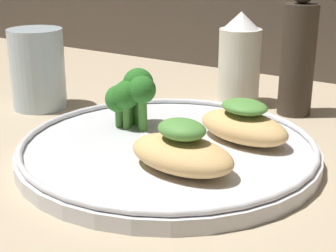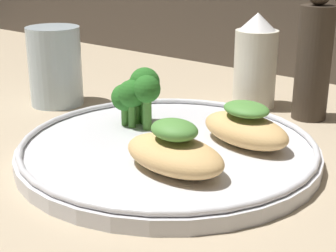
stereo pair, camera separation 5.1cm
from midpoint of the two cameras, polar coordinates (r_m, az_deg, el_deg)
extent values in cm
cube|color=tan|center=(51.97, 2.79, -4.11)|extent=(180.00, 180.00, 1.00)
cylinder|color=silver|center=(51.50, 2.81, -2.88)|extent=(30.00, 30.00, 1.40)
torus|color=silver|center=(51.13, 2.83, -1.85)|extent=(29.40, 29.40, 0.60)
ellipsoid|color=tan|center=(45.02, 3.92, -3.28)|extent=(10.63, 6.77, 2.97)
ellipsoid|color=#518E3D|center=(44.17, 3.99, -0.47)|extent=(4.78, 3.96, 1.73)
ellipsoid|color=tan|center=(51.86, 11.33, -0.49)|extent=(10.97, 7.46, 3.00)
ellipsoid|color=#518E3D|center=(51.18, 11.49, 1.80)|extent=(5.61, 4.86, 1.35)
cylinder|color=#4C8E38|center=(54.93, 0.30, 1.30)|extent=(0.97, 0.97, 3.48)
sphere|color=#286B23|center=(54.13, 0.30, 4.09)|extent=(2.94, 2.94, 2.94)
cylinder|color=#4C8E38|center=(56.80, -0.02, 1.94)|extent=(1.08, 1.08, 3.51)
sphere|color=#286B23|center=(55.99, -0.02, 4.79)|extent=(3.34, 3.34, 3.34)
cylinder|color=#4C8E38|center=(57.16, -1.05, 1.49)|extent=(1.01, 1.01, 2.45)
sphere|color=#286B23|center=(56.48, -1.06, 3.74)|extent=(3.14, 3.14, 3.14)
cylinder|color=#4C8E38|center=(56.56, -2.22, 1.11)|extent=(0.87, 0.87, 2.12)
sphere|color=#286B23|center=(55.94, -2.25, 3.15)|extent=(2.97, 2.97, 2.97)
cylinder|color=#4C8E38|center=(55.69, -1.45, 1.17)|extent=(0.79, 0.79, 2.78)
sphere|color=#286B23|center=(54.97, -1.47, 3.57)|extent=(2.95, 2.95, 2.95)
cylinder|color=silver|center=(68.37, 11.73, 6.18)|extent=(5.50, 5.50, 10.04)
cone|color=white|center=(67.28, 12.09, 11.26)|extent=(4.68, 4.68, 2.21)
cylinder|color=#382D23|center=(64.89, 17.98, 6.57)|extent=(4.17, 4.17, 13.65)
cylinder|color=silver|center=(69.14, -10.37, 6.52)|extent=(6.96, 6.96, 10.30)
camera|label=1|loc=(0.03, -87.14, 1.01)|focal=55.00mm
camera|label=2|loc=(0.03, 92.86, -1.01)|focal=55.00mm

